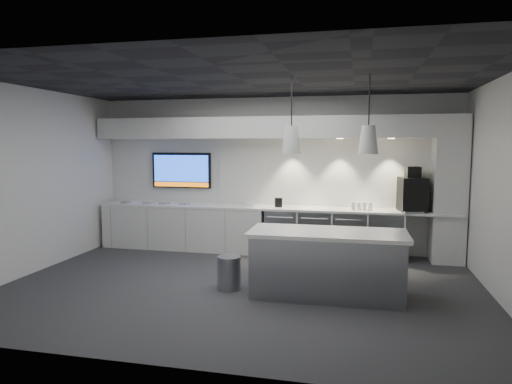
% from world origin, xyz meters
% --- Properties ---
extents(floor, '(7.00, 7.00, 0.00)m').
position_xyz_m(floor, '(0.00, 0.00, 0.00)').
color(floor, '#333336').
rests_on(floor, ground).
extents(ceiling, '(7.00, 7.00, 0.00)m').
position_xyz_m(ceiling, '(0.00, 0.00, 3.00)').
color(ceiling, black).
rests_on(ceiling, wall_back).
extents(wall_back, '(7.00, 0.00, 7.00)m').
position_xyz_m(wall_back, '(0.00, 2.50, 1.50)').
color(wall_back, white).
rests_on(wall_back, floor).
extents(wall_front, '(7.00, 0.00, 7.00)m').
position_xyz_m(wall_front, '(0.00, -2.50, 1.50)').
color(wall_front, white).
rests_on(wall_front, floor).
extents(wall_left, '(0.00, 7.00, 7.00)m').
position_xyz_m(wall_left, '(-3.50, 0.00, 1.50)').
color(wall_left, white).
rests_on(wall_left, floor).
extents(wall_right, '(0.00, 7.00, 7.00)m').
position_xyz_m(wall_right, '(3.50, 0.00, 1.50)').
color(wall_right, white).
rests_on(wall_right, floor).
extents(back_counter, '(6.80, 0.65, 0.04)m').
position_xyz_m(back_counter, '(0.00, 2.17, 0.88)').
color(back_counter, white).
rests_on(back_counter, left_base_cabinets).
extents(left_base_cabinets, '(3.30, 0.63, 0.86)m').
position_xyz_m(left_base_cabinets, '(-1.75, 2.17, 0.43)').
color(left_base_cabinets, white).
rests_on(left_base_cabinets, floor).
extents(fridge_unit_a, '(0.60, 0.61, 0.85)m').
position_xyz_m(fridge_unit_a, '(0.25, 2.17, 0.42)').
color(fridge_unit_a, gray).
rests_on(fridge_unit_a, floor).
extents(fridge_unit_b, '(0.60, 0.61, 0.85)m').
position_xyz_m(fridge_unit_b, '(0.88, 2.17, 0.42)').
color(fridge_unit_b, gray).
rests_on(fridge_unit_b, floor).
extents(fridge_unit_c, '(0.60, 0.61, 0.85)m').
position_xyz_m(fridge_unit_c, '(1.51, 2.17, 0.42)').
color(fridge_unit_c, gray).
rests_on(fridge_unit_c, floor).
extents(fridge_unit_d, '(0.60, 0.61, 0.85)m').
position_xyz_m(fridge_unit_d, '(2.14, 2.17, 0.42)').
color(fridge_unit_d, gray).
rests_on(fridge_unit_d, floor).
extents(backsplash, '(4.60, 0.03, 1.30)m').
position_xyz_m(backsplash, '(1.20, 2.48, 1.55)').
color(backsplash, white).
rests_on(backsplash, wall_back).
extents(soffit, '(6.90, 0.60, 0.40)m').
position_xyz_m(soffit, '(0.00, 2.20, 2.40)').
color(soffit, white).
rests_on(soffit, wall_back).
extents(column, '(0.55, 0.55, 2.60)m').
position_xyz_m(column, '(3.20, 2.20, 1.30)').
color(column, white).
rests_on(column, floor).
extents(wall_tv, '(1.25, 0.07, 0.72)m').
position_xyz_m(wall_tv, '(-1.90, 2.45, 1.56)').
color(wall_tv, black).
rests_on(wall_tv, wall_back).
extents(island, '(2.15, 0.94, 0.91)m').
position_xyz_m(island, '(1.26, -0.11, 0.46)').
color(island, gray).
rests_on(island, floor).
extents(bin, '(0.44, 0.44, 0.48)m').
position_xyz_m(bin, '(-0.15, -0.12, 0.24)').
color(bin, gray).
rests_on(bin, floor).
extents(coffee_machine, '(0.51, 0.67, 0.80)m').
position_xyz_m(coffee_machine, '(2.59, 2.20, 1.23)').
color(coffee_machine, black).
rests_on(coffee_machine, back_counter).
extents(sign_black, '(0.14, 0.04, 0.18)m').
position_xyz_m(sign_black, '(0.18, 2.13, 0.99)').
color(sign_black, black).
rests_on(sign_black, back_counter).
extents(sign_white, '(0.18, 0.02, 0.14)m').
position_xyz_m(sign_white, '(-0.38, 2.10, 0.97)').
color(sign_white, white).
rests_on(sign_white, back_counter).
extents(cup_cluster, '(0.37, 0.17, 0.15)m').
position_xyz_m(cup_cluster, '(1.71, 2.11, 0.97)').
color(cup_cluster, white).
rests_on(cup_cluster, back_counter).
extents(tray_a, '(0.16, 0.16, 0.02)m').
position_xyz_m(tray_a, '(-3.00, 2.13, 0.91)').
color(tray_a, gray).
rests_on(tray_a, back_counter).
extents(tray_b, '(0.18, 0.18, 0.02)m').
position_xyz_m(tray_b, '(-2.52, 2.14, 0.91)').
color(tray_b, gray).
rests_on(tray_b, back_counter).
extents(tray_c, '(0.19, 0.19, 0.02)m').
position_xyz_m(tray_c, '(-2.15, 2.12, 0.91)').
color(tray_c, gray).
rests_on(tray_c, back_counter).
extents(tray_d, '(0.18, 0.18, 0.02)m').
position_xyz_m(tray_d, '(-1.71, 2.12, 0.91)').
color(tray_d, gray).
rests_on(tray_d, back_counter).
extents(pendant_left, '(0.26, 0.26, 1.08)m').
position_xyz_m(pendant_left, '(0.75, -0.11, 2.15)').
color(pendant_left, white).
rests_on(pendant_left, ceiling).
extents(pendant_right, '(0.26, 0.26, 1.08)m').
position_xyz_m(pendant_right, '(1.77, -0.11, 2.15)').
color(pendant_right, white).
rests_on(pendant_right, ceiling).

